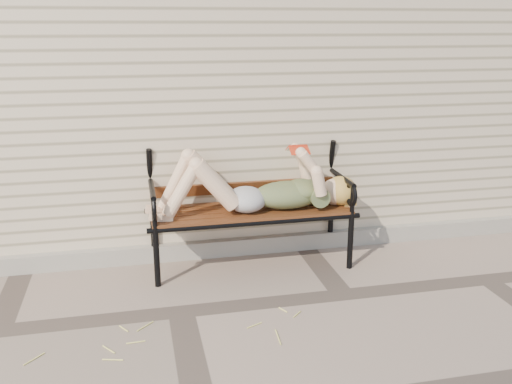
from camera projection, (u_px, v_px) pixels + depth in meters
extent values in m
plane|color=gray|center=(181.00, 312.00, 4.15)|extent=(80.00, 80.00, 0.00)
cube|color=beige|center=(152.00, 70.00, 6.53)|extent=(8.00, 4.00, 3.00)
cube|color=gray|center=(171.00, 252.00, 5.03)|extent=(8.00, 0.10, 0.15)
cylinder|color=black|center=(157.00, 257.00, 4.48)|extent=(0.05, 0.05, 0.49)
cylinder|color=black|center=(154.00, 235.00, 4.94)|extent=(0.05, 0.05, 0.49)
cylinder|color=black|center=(350.00, 241.00, 4.82)|extent=(0.05, 0.05, 0.49)
cylinder|color=black|center=(331.00, 222.00, 5.28)|extent=(0.05, 0.05, 0.49)
cube|color=brown|center=(251.00, 211.00, 4.81)|extent=(1.67, 0.54, 0.03)
cylinder|color=black|center=(257.00, 223.00, 4.59)|extent=(1.75, 0.04, 0.04)
cylinder|color=black|center=(245.00, 205.00, 5.05)|extent=(1.75, 0.04, 0.04)
torus|color=black|center=(242.00, 139.00, 5.00)|extent=(0.30, 0.04, 0.30)
ellipsoid|color=#0B3B4D|center=(287.00, 195.00, 4.81)|extent=(0.59, 0.34, 0.23)
ellipsoid|color=#0B3B4D|center=(302.00, 190.00, 4.82)|extent=(0.28, 0.33, 0.18)
ellipsoid|color=silver|center=(246.00, 199.00, 4.74)|extent=(0.33, 0.37, 0.21)
sphere|color=beige|center=(335.00, 192.00, 4.90)|extent=(0.24, 0.24, 0.24)
ellipsoid|color=#E1A654|center=(341.00, 191.00, 4.91)|extent=(0.27, 0.28, 0.25)
cube|color=red|center=(298.00, 146.00, 4.71)|extent=(0.15, 0.02, 0.02)
cube|color=white|center=(299.00, 151.00, 4.67)|extent=(0.15, 0.10, 0.06)
cube|color=white|center=(296.00, 148.00, 4.76)|extent=(0.15, 0.10, 0.06)
cube|color=red|center=(300.00, 150.00, 4.67)|extent=(0.16, 0.10, 0.06)
cube|color=red|center=(296.00, 148.00, 4.76)|extent=(0.16, 0.10, 0.06)
cylinder|color=#E8E071|center=(165.00, 311.00, 4.15)|extent=(0.12, 0.09, 0.01)
cylinder|color=#E8E071|center=(157.00, 343.00, 3.73)|extent=(0.13, 0.15, 0.01)
cylinder|color=#E8E071|center=(330.00, 367.00, 3.47)|extent=(0.10, 0.02, 0.01)
cylinder|color=#E8E071|center=(169.00, 350.00, 3.65)|extent=(0.08, 0.12, 0.01)
cylinder|color=#E8E071|center=(95.00, 353.00, 3.61)|extent=(0.08, 0.07, 0.01)
cylinder|color=#E8E071|center=(280.00, 345.00, 3.71)|extent=(0.12, 0.10, 0.01)
cylinder|color=#E8E071|center=(33.00, 382.00, 3.32)|extent=(0.08, 0.15, 0.01)
cylinder|color=#E8E071|center=(299.00, 317.00, 4.07)|extent=(0.10, 0.06, 0.01)
cylinder|color=#E8E071|center=(52.00, 381.00, 3.33)|extent=(0.19, 0.03, 0.01)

